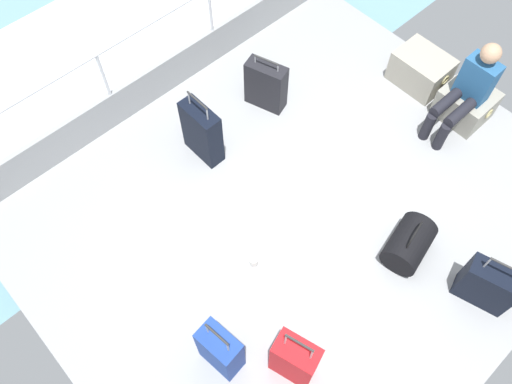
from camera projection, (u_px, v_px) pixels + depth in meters
The scene contains 14 objects.
ground_plane at pixel (303, 211), 5.22m from camera, with size 4.40×5.20×0.06m, color #939699.
gunwale_port at pixel (166, 75), 5.80m from camera, with size 0.06×5.20×0.45m, color #939699.
railing_port at pixel (158, 37), 5.32m from camera, with size 0.04×4.20×1.02m.
sea_wake at pixel (106, 45), 6.82m from camera, with size 12.00×12.00×0.01m.
cargo_crate_0 at pixel (421, 70), 5.89m from camera, with size 0.64×0.46×0.39m.
cargo_crate_1 at pixel (466, 104), 5.65m from camera, with size 0.56×0.49×0.36m.
passenger_seated at pixel (468, 89), 5.27m from camera, with size 0.34×0.66×1.06m.
suitcase_0 at pixel (220, 350), 4.20m from camera, with size 0.37×0.24×0.79m.
suitcase_1 at pixel (202, 132), 5.26m from camera, with size 0.45×0.20×0.84m.
suitcase_2 at pixel (266, 85), 5.64m from camera, with size 0.48×0.32×0.68m.
suitcase_3 at pixel (295, 359), 4.16m from camera, with size 0.41×0.31×0.84m.
suitcase_4 at pixel (488, 285), 4.52m from camera, with size 0.50×0.33×0.70m.
duffel_bag at pixel (409, 244), 4.82m from camera, with size 0.45×0.57×0.50m.
paper_cup at pixel (254, 261), 4.86m from camera, with size 0.08×0.08×0.10m, color white.
Camera 1 is at (1.49, -2.01, 4.58)m, focal length 36.46 mm.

